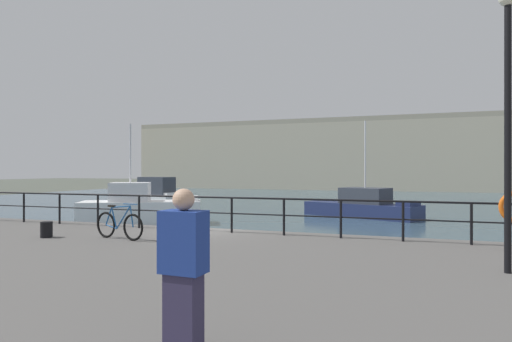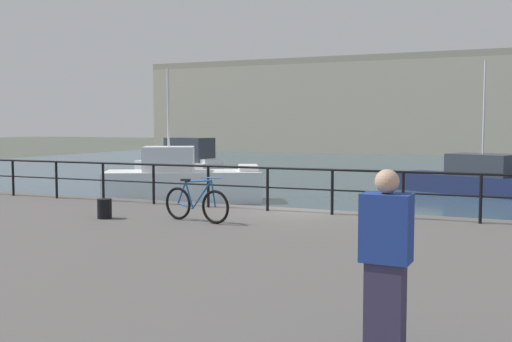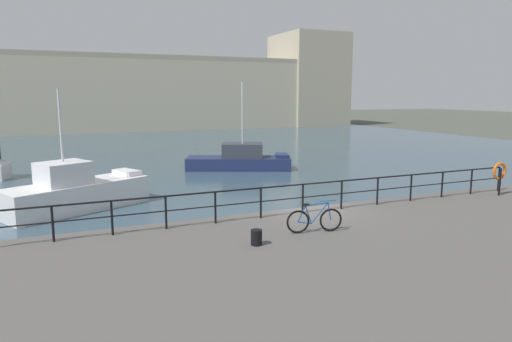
{
  "view_description": "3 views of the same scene",
  "coord_description": "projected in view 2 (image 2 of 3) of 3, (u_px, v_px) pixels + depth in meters",
  "views": [
    {
      "loc": [
        6.03,
        -12.8,
        2.97
      ],
      "look_at": [
        0.66,
        2.62,
        2.94
      ],
      "focal_mm": 30.47,
      "sensor_mm": 36.0,
      "label": 1
    },
    {
      "loc": [
        4.99,
        -14.42,
        3.18
      ],
      "look_at": [
        -1.8,
        1.42,
        1.89
      ],
      "focal_mm": 42.84,
      "sensor_mm": 36.0,
      "label": 2
    },
    {
      "loc": [
        -8.39,
        -14.71,
        5.27
      ],
      "look_at": [
        -0.79,
        2.92,
        2.07
      ],
      "focal_mm": 32.31,
      "sensor_mm": 36.0,
      "label": 3
    }
  ],
  "objects": [
    {
      "name": "quay_promenade",
      "position": [
        161.0,
        296.0,
        9.42
      ],
      "size": [
        56.0,
        13.0,
        1.1
      ],
      "primitive_type": "cube",
      "color": "#565451",
      "rests_on": "ground_plane"
    },
    {
      "name": "standing_person",
      "position": [
        386.0,
        261.0,
        5.5
      ],
      "size": [
        0.45,
        0.3,
        1.69
      ],
      "rotation": [
        0.0,
        0.0,
        1.52
      ],
      "color": "#332D4C",
      "rests_on": "quay_promenade"
    },
    {
      "name": "quay_railing",
      "position": [
        268.0,
        181.0,
        14.81
      ],
      "size": [
        19.57,
        0.07,
        1.08
      ],
      "color": "black",
      "rests_on": "quay_promenade"
    },
    {
      "name": "moored_cabin_cruiser",
      "position": [
        182.0,
        181.0,
        25.36
      ],
      "size": [
        6.72,
        4.81,
        5.51
      ],
      "rotation": [
        0.0,
        0.0,
        0.46
      ],
      "color": "white",
      "rests_on": "water_basin"
    },
    {
      "name": "moored_red_daysailer",
      "position": [
        183.0,
        162.0,
        37.6
      ],
      "size": [
        6.17,
        3.21,
        2.41
      ],
      "rotation": [
        0.0,
        0.0,
        -0.24
      ],
      "color": "white",
      "rests_on": "water_basin"
    },
    {
      "name": "moored_harbor_tender",
      "position": [
        479.0,
        179.0,
        28.19
      ],
      "size": [
        7.62,
        4.97,
        6.1
      ],
      "rotation": [
        0.0,
        0.0,
        -0.41
      ],
      "color": "navy",
      "rests_on": "water_basin"
    },
    {
      "name": "parked_bicycle",
      "position": [
        196.0,
        204.0,
        13.17
      ],
      "size": [
        1.75,
        0.41,
        0.98
      ],
      "rotation": [
        0.0,
        0.0,
        -0.2
      ],
      "color": "black",
      "rests_on": "quay_promenade"
    },
    {
      "name": "mooring_bollard",
      "position": [
        105.0,
        209.0,
        13.64
      ],
      "size": [
        0.32,
        0.32,
        0.44
      ],
      "primitive_type": "cylinder",
      "color": "black",
      "rests_on": "quay_promenade"
    },
    {
      "name": "ground_plane",
      "position": [
        299.0,
        251.0,
        15.41
      ],
      "size": [
        240.0,
        240.0,
        0.0
      ],
      "primitive_type": "plane",
      "color": "#4C5147"
    },
    {
      "name": "water_basin",
      "position": [
        440.0,
        170.0,
        43.09
      ],
      "size": [
        80.0,
        60.0,
        0.01
      ],
      "primitive_type": "cube",
      "color": "#385160",
      "rests_on": "ground_plane"
    }
  ]
}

